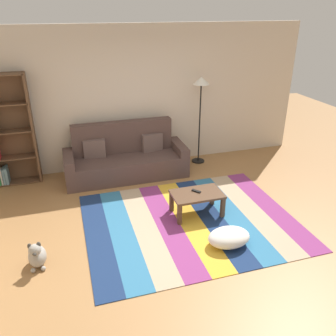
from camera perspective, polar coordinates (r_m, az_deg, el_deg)
The scene contains 10 objects.
ground_plane at distance 5.17m, azimuth 1.68°, elevation -10.04°, with size 14.00×14.00×0.00m, color #9E7042.
back_wall at distance 6.89m, azimuth -5.04°, elevation 11.37°, with size 6.80×0.10×2.70m, color beige.
rug at distance 5.35m, azimuth 3.63°, elevation -8.67°, with size 3.12×2.49×0.01m.
couch at distance 6.65m, azimuth -6.96°, elevation 1.53°, with size 2.26×0.80×1.00m.
bookshelf at distance 6.72m, azimuth -25.88°, elevation 5.06°, with size 0.90×0.28×1.98m.
coffee_table at distance 5.38m, azimuth 4.78°, elevation -4.73°, with size 0.78×0.48×0.36m.
pouf at distance 4.87m, azimuth 9.96°, elevation -11.13°, with size 0.59×0.41×0.24m, color white.
dog at distance 4.74m, azimuth -20.70°, elevation -13.24°, with size 0.22×0.35×0.40m.
standing_lamp at distance 6.88m, azimuth 5.41°, elevation 12.29°, with size 0.32×0.32×1.75m.
tv_remote at distance 5.38m, azimuth 4.65°, elevation -3.80°, with size 0.04×0.15×0.02m, color black.
Camera 1 is at (-1.37, -4.00, 2.98)m, focal length 37.18 mm.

